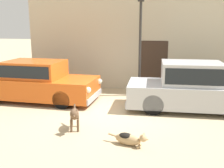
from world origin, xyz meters
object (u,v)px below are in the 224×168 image
object	(u,v)px
parked_sedan_second	(192,87)
street_lamp	(140,32)
stray_dog_tan	(129,139)
parked_sedan_nearest	(36,81)
stray_dog_spotted	(74,115)

from	to	relation	value
parked_sedan_second	street_lamp	xyz separation A→B (m)	(-1.85, 1.39, 1.70)
street_lamp	stray_dog_tan	bearing A→B (deg)	-87.42
parked_sedan_nearest	street_lamp	size ratio (longest dim) A/B	1.20
parked_sedan_second	street_lamp	distance (m)	2.87
stray_dog_tan	street_lamp	distance (m)	5.04
parked_sedan_nearest	parked_sedan_second	size ratio (longest dim) A/B	1.06
parked_sedan_second	stray_dog_tan	xyz separation A→B (m)	(-1.65, -3.08, -0.61)
parked_sedan_nearest	stray_dog_spotted	distance (m)	3.48
parked_sedan_nearest	stray_dog_tan	size ratio (longest dim) A/B	4.59
parked_sedan_nearest	parked_sedan_second	bearing A→B (deg)	0.82
parked_sedan_second	stray_dog_tan	size ratio (longest dim) A/B	4.33
stray_dog_spotted	stray_dog_tan	size ratio (longest dim) A/B	0.94
stray_dog_tan	stray_dog_spotted	bearing A→B (deg)	173.67
parked_sedan_nearest	parked_sedan_second	xyz separation A→B (m)	(5.54, -0.07, 0.04)
parked_sedan_nearest	stray_dog_spotted	world-z (taller)	parked_sedan_nearest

